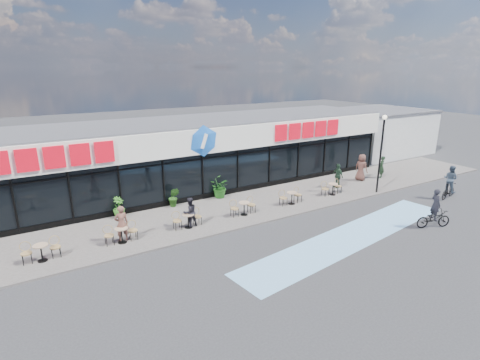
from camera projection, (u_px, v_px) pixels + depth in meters
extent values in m
plane|color=#28282B|center=(268.00, 243.00, 17.64)|extent=(120.00, 120.00, 0.00)
cube|color=#635D58|center=(222.00, 212.00, 21.32)|extent=(44.00, 5.00, 0.10)
cube|color=#6DA2CF|center=(352.00, 236.00, 18.38)|extent=(14.17, 4.13, 0.01)
cube|color=black|center=(184.00, 167.00, 25.42)|extent=(30.00, 6.00, 3.00)
cube|color=silver|center=(183.00, 134.00, 24.64)|extent=(30.60, 6.30, 1.50)
cube|color=#47474C|center=(182.00, 122.00, 24.54)|extent=(30.60, 6.30, 0.10)
cube|color=navy|center=(202.00, 153.00, 22.47)|extent=(30.60, 0.08, 0.18)
cube|color=black|center=(202.00, 159.00, 22.60)|extent=(30.00, 0.06, 0.08)
cube|color=black|center=(203.00, 197.00, 23.32)|extent=(30.00, 0.10, 0.40)
cube|color=red|center=(54.00, 157.00, 18.10)|extent=(5.63, 0.18, 1.10)
cube|color=red|center=(308.00, 130.00, 25.99)|extent=(5.63, 0.18, 1.10)
ellipsoid|color=blue|center=(204.00, 141.00, 22.04)|extent=(1.90, 0.24, 1.90)
cylinder|color=black|center=(15.00, 207.00, 18.01)|extent=(0.10, 0.10, 3.00)
cylinder|color=black|center=(71.00, 198.00, 19.24)|extent=(0.10, 0.10, 3.00)
cylinder|color=black|center=(120.00, 191.00, 20.47)|extent=(0.10, 0.10, 3.00)
cylinder|color=black|center=(164.00, 184.00, 21.70)|extent=(0.10, 0.10, 3.00)
cylinder|color=black|center=(203.00, 177.00, 22.93)|extent=(0.10, 0.10, 3.00)
cylinder|color=black|center=(238.00, 172.00, 24.16)|extent=(0.10, 0.10, 3.00)
cylinder|color=black|center=(269.00, 167.00, 25.39)|extent=(0.10, 0.10, 3.00)
cylinder|color=black|center=(298.00, 162.00, 26.63)|extent=(0.10, 0.10, 3.00)
cylinder|color=black|center=(324.00, 158.00, 27.86)|extent=(0.10, 0.10, 3.00)
cylinder|color=black|center=(348.00, 154.00, 29.09)|extent=(0.10, 0.10, 3.00)
cylinder|color=black|center=(370.00, 150.00, 30.32)|extent=(0.10, 0.10, 3.00)
cube|color=silver|center=(376.00, 132.00, 36.19)|extent=(9.00, 7.00, 4.00)
cube|color=#47474C|center=(379.00, 110.00, 35.60)|extent=(9.20, 7.20, 0.12)
cylinder|color=black|center=(380.00, 157.00, 23.90)|extent=(0.12, 0.12, 4.79)
sphere|color=#FFF2CC|center=(385.00, 117.00, 23.18)|extent=(0.28, 0.28, 0.28)
cylinder|color=tan|center=(40.00, 245.00, 15.65)|extent=(0.60, 0.60, 0.04)
cylinder|color=black|center=(42.00, 253.00, 15.75)|extent=(0.06, 0.06, 0.70)
cylinder|color=black|center=(43.00, 261.00, 15.86)|extent=(0.40, 0.40, 0.02)
cylinder|color=tan|center=(121.00, 228.00, 17.30)|extent=(0.60, 0.60, 0.04)
cylinder|color=black|center=(122.00, 235.00, 17.40)|extent=(0.06, 0.06, 0.70)
cylinder|color=black|center=(123.00, 242.00, 17.50)|extent=(0.40, 0.40, 0.02)
cylinder|color=tan|center=(188.00, 214.00, 18.95)|extent=(0.60, 0.60, 0.04)
cylinder|color=black|center=(188.00, 221.00, 19.05)|extent=(0.06, 0.06, 0.70)
cylinder|color=black|center=(189.00, 227.00, 19.15)|extent=(0.40, 0.40, 0.02)
cylinder|color=tan|center=(244.00, 203.00, 20.59)|extent=(0.60, 0.60, 0.04)
cylinder|color=black|center=(244.00, 209.00, 20.69)|extent=(0.06, 0.06, 0.70)
cylinder|color=black|center=(244.00, 215.00, 20.80)|extent=(0.40, 0.40, 0.02)
cylinder|color=tan|center=(292.00, 193.00, 22.24)|extent=(0.60, 0.60, 0.04)
cylinder|color=black|center=(292.00, 198.00, 22.34)|extent=(0.06, 0.06, 0.70)
cylinder|color=black|center=(292.00, 204.00, 22.45)|extent=(0.40, 0.40, 0.02)
cylinder|color=tan|center=(333.00, 184.00, 23.89)|extent=(0.60, 0.60, 0.04)
cylinder|color=black|center=(333.00, 189.00, 23.99)|extent=(0.06, 0.06, 0.70)
cylinder|color=black|center=(332.00, 194.00, 24.09)|extent=(0.40, 0.40, 0.02)
imported|color=#285D1A|center=(119.00, 207.00, 20.38)|extent=(0.89, 0.89, 1.13)
imported|color=#1F4814|center=(174.00, 197.00, 21.88)|extent=(0.82, 0.80, 1.16)
imported|color=#1C5217|center=(219.00, 187.00, 23.36)|extent=(1.59, 1.53, 1.35)
imported|color=brown|center=(122.00, 223.00, 17.46)|extent=(0.65, 0.44, 1.75)
imported|color=black|center=(190.00, 212.00, 19.09)|extent=(0.82, 0.67, 1.57)
imported|color=#1C3322|center=(338.00, 176.00, 25.33)|extent=(0.47, 1.00, 1.66)
imported|color=#52322A|center=(361.00, 167.00, 26.90)|extent=(0.79, 1.04, 1.93)
imported|color=black|center=(382.00, 167.00, 27.58)|extent=(0.71, 0.65, 1.62)
imported|color=black|center=(433.00, 219.00, 19.29)|extent=(1.95, 1.27, 0.97)
imported|color=black|center=(436.00, 204.00, 19.06)|extent=(0.59, 0.70, 1.64)
imported|color=black|center=(448.00, 191.00, 23.58)|extent=(1.77, 0.75, 1.03)
imported|color=#33404F|center=(450.00, 179.00, 23.35)|extent=(0.77, 0.92, 1.69)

